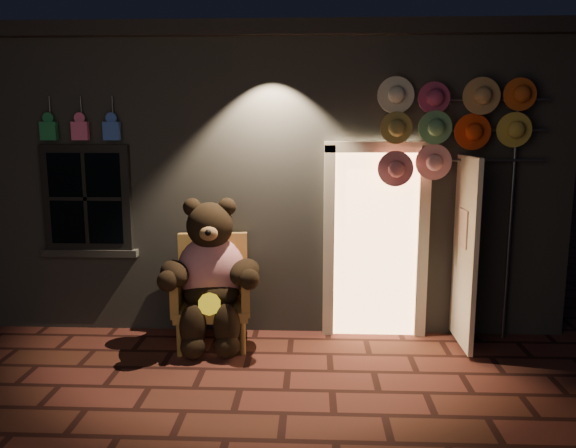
{
  "coord_description": "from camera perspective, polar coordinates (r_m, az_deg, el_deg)",
  "views": [
    {
      "loc": [
        0.64,
        -4.73,
        2.34
      ],
      "look_at": [
        0.39,
        1.0,
        1.35
      ],
      "focal_mm": 35.0,
      "sensor_mm": 36.0,
      "label": 1
    }
  ],
  "objects": [
    {
      "name": "wicker_armchair",
      "position": [
        6.23,
        -7.67,
        -6.64
      ],
      "size": [
        0.88,
        0.82,
        1.17
      ],
      "rotation": [
        0.0,
        0.0,
        0.12
      ],
      "color": "#AD8243",
      "rests_on": "ground"
    },
    {
      "name": "ground",
      "position": [
        5.31,
        -4.9,
        -16.37
      ],
      "size": [
        60.0,
        60.0,
        0.0
      ],
      "primitive_type": "plane",
      "color": "#582721",
      "rests_on": "ground"
    },
    {
      "name": "shop_building",
      "position": [
        8.76,
        -1.71,
        5.84
      ],
      "size": [
        7.3,
        5.95,
        3.51
      ],
      "color": "slate",
      "rests_on": "ground"
    },
    {
      "name": "hat_rack",
      "position": [
        6.18,
        16.21,
        9.49
      ],
      "size": [
        1.79,
        0.22,
        2.86
      ],
      "color": "#59595E",
      "rests_on": "ground"
    },
    {
      "name": "teddy_bear",
      "position": [
        6.03,
        -7.86,
        -5.07
      ],
      "size": [
        1.15,
        0.95,
        1.6
      ],
      "rotation": [
        0.0,
        0.0,
        0.12
      ],
      "color": "#B61330",
      "rests_on": "ground"
    }
  ]
}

